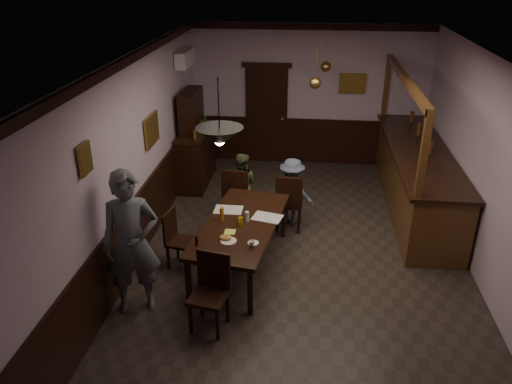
# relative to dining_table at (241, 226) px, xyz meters

# --- Properties ---
(room) EXTENTS (5.01, 8.01, 3.01)m
(room) POSITION_rel_dining_table_xyz_m (0.88, 0.36, 0.81)
(room) COLOR #2D2621
(room) RESTS_ON ground
(dining_table) EXTENTS (1.31, 2.32, 0.75)m
(dining_table) POSITION_rel_dining_table_xyz_m (0.00, 0.00, 0.00)
(dining_table) COLOR black
(dining_table) RESTS_ON ground
(chair_far_left) EXTENTS (0.49, 0.49, 1.04)m
(chair_far_left) POSITION_rel_dining_table_xyz_m (-0.25, 1.32, -0.12)
(chair_far_left) COLOR black
(chair_far_left) RESTS_ON ground
(chair_far_right) EXTENTS (0.45, 0.45, 1.02)m
(chair_far_right) POSITION_rel_dining_table_xyz_m (0.64, 1.19, -0.13)
(chair_far_right) COLOR black
(chair_far_right) RESTS_ON ground
(chair_near) EXTENTS (0.50, 0.50, 0.99)m
(chair_near) POSITION_rel_dining_table_xyz_m (-0.19, -1.30, -0.14)
(chair_near) COLOR black
(chair_near) RESTS_ON ground
(chair_side) EXTENTS (0.45, 0.45, 0.89)m
(chair_side) POSITION_rel_dining_table_xyz_m (-0.94, -0.06, -0.20)
(chair_side) COLOR black
(chair_side) RESTS_ON ground
(person_standing) EXTENTS (0.82, 0.67, 1.94)m
(person_standing) POSITION_rel_dining_table_xyz_m (-1.22, -1.08, 0.29)
(person_standing) COLOR slate
(person_standing) RESTS_ON ground
(person_seated_left) EXTENTS (0.58, 0.45, 1.19)m
(person_seated_left) POSITION_rel_dining_table_xyz_m (-0.22, 1.60, -0.09)
(person_seated_left) COLOR #4C5633
(person_seated_left) RESTS_ON ground
(person_seated_right) EXTENTS (0.86, 0.67, 1.18)m
(person_seated_right) POSITION_rel_dining_table_xyz_m (0.67, 1.47, -0.10)
(person_seated_right) COLOR #515973
(person_seated_right) RESTS_ON ground
(newspaper_left) EXTENTS (0.42, 0.30, 0.01)m
(newspaper_left) POSITION_rel_dining_table_xyz_m (-0.24, 0.37, 0.07)
(newspaper_left) COLOR silver
(newspaper_left) RESTS_ON dining_table
(newspaper_right) EXTENTS (0.48, 0.40, 0.01)m
(newspaper_right) POSITION_rel_dining_table_xyz_m (0.37, 0.19, 0.07)
(newspaper_right) COLOR silver
(newspaper_right) RESTS_ON dining_table
(napkin) EXTENTS (0.17, 0.17, 0.00)m
(napkin) POSITION_rel_dining_table_xyz_m (-0.11, -0.29, 0.07)
(napkin) COLOR #DFE554
(napkin) RESTS_ON dining_table
(saucer) EXTENTS (0.15, 0.15, 0.01)m
(saucer) POSITION_rel_dining_table_xyz_m (0.24, -0.55, 0.07)
(saucer) COLOR white
(saucer) RESTS_ON dining_table
(coffee_cup) EXTENTS (0.09, 0.09, 0.07)m
(coffee_cup) POSITION_rel_dining_table_xyz_m (0.23, -0.64, 0.11)
(coffee_cup) COLOR white
(coffee_cup) RESTS_ON saucer
(pastry_plate) EXTENTS (0.22, 0.22, 0.01)m
(pastry_plate) POSITION_rel_dining_table_xyz_m (-0.09, -0.54, 0.07)
(pastry_plate) COLOR white
(pastry_plate) RESTS_ON dining_table
(pastry_ring_a) EXTENTS (0.13, 0.13, 0.04)m
(pastry_ring_a) POSITION_rel_dining_table_xyz_m (-0.15, -0.50, 0.10)
(pastry_ring_a) COLOR #C68C47
(pastry_ring_a) RESTS_ON pastry_plate
(pastry_ring_b) EXTENTS (0.13, 0.13, 0.04)m
(pastry_ring_b) POSITION_rel_dining_table_xyz_m (-0.12, -0.50, 0.10)
(pastry_ring_b) COLOR #C68C47
(pastry_ring_b) RESTS_ON pastry_plate
(soda_can) EXTENTS (0.07, 0.07, 0.12)m
(soda_can) POSITION_rel_dining_table_xyz_m (0.01, -0.07, 0.12)
(soda_can) COLOR yellow
(soda_can) RESTS_ON dining_table
(beer_glass) EXTENTS (0.06, 0.06, 0.20)m
(beer_glass) POSITION_rel_dining_table_xyz_m (-0.28, 0.04, 0.16)
(beer_glass) COLOR #BF721E
(beer_glass) RESTS_ON dining_table
(water_glass) EXTENTS (0.06, 0.06, 0.15)m
(water_glass) POSITION_rel_dining_table_xyz_m (0.09, 0.05, 0.14)
(water_glass) COLOR silver
(water_glass) RESTS_ON dining_table
(pepper_mill) EXTENTS (0.04, 0.04, 0.14)m
(pepper_mill) POSITION_rel_dining_table_xyz_m (-0.49, -0.67, 0.13)
(pepper_mill) COLOR black
(pepper_mill) RESTS_ON dining_table
(sideboard) EXTENTS (0.51, 1.43, 1.90)m
(sideboard) POSITION_rel_dining_table_xyz_m (-1.33, 2.98, 0.07)
(sideboard) COLOR black
(sideboard) RESTS_ON ground
(bar_counter) EXTENTS (1.00, 4.30, 2.41)m
(bar_counter) POSITION_rel_dining_table_xyz_m (2.88, 2.34, -0.08)
(bar_counter) COLOR #542D16
(bar_counter) RESTS_ON ground
(door_back) EXTENTS (0.90, 0.06, 2.10)m
(door_back) POSITION_rel_dining_table_xyz_m (-0.02, 4.31, 0.36)
(door_back) COLOR black
(door_back) RESTS_ON ground
(ac_unit) EXTENTS (0.20, 0.85, 0.30)m
(ac_unit) POSITION_rel_dining_table_xyz_m (-1.50, 3.26, 1.76)
(ac_unit) COLOR white
(ac_unit) RESTS_ON ground
(picture_left_small) EXTENTS (0.04, 0.28, 0.36)m
(picture_left_small) POSITION_rel_dining_table_xyz_m (-1.58, -1.24, 1.46)
(picture_left_small) COLOR olive
(picture_left_small) RESTS_ON ground
(picture_left_large) EXTENTS (0.04, 0.62, 0.48)m
(picture_left_large) POSITION_rel_dining_table_xyz_m (-1.58, 1.16, 1.01)
(picture_left_large) COLOR olive
(picture_left_large) RESTS_ON ground
(picture_back) EXTENTS (0.55, 0.04, 0.42)m
(picture_back) POSITION_rel_dining_table_xyz_m (1.78, 4.32, 1.11)
(picture_back) COLOR olive
(picture_back) RESTS_ON ground
(pendant_iron) EXTENTS (0.56, 0.56, 0.80)m
(pendant_iron) POSITION_rel_dining_table_xyz_m (-0.12, -0.79, 1.63)
(pendant_iron) COLOR black
(pendant_iron) RESTS_ON ground
(pendant_brass_mid) EXTENTS (0.20, 0.20, 0.81)m
(pendant_brass_mid) POSITION_rel_dining_table_xyz_m (0.98, 2.12, 1.61)
(pendant_brass_mid) COLOR #BF8C3F
(pendant_brass_mid) RESTS_ON ground
(pendant_brass_far) EXTENTS (0.20, 0.20, 0.81)m
(pendant_brass_far) POSITION_rel_dining_table_xyz_m (1.18, 3.50, 1.61)
(pendant_brass_far) COLOR #BF8C3F
(pendant_brass_far) RESTS_ON ground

